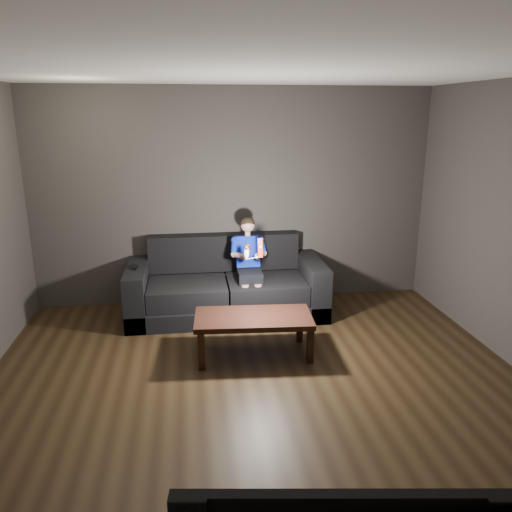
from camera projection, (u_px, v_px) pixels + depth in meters
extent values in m
plane|color=black|center=(263.00, 402.00, 4.26)|extent=(5.00, 5.00, 0.00)
cube|color=#3B3634|center=(234.00, 198.00, 6.27)|extent=(5.00, 0.04, 2.70)
cube|color=#3B3634|center=(387.00, 466.00, 1.51)|extent=(5.00, 0.04, 2.70)
cube|color=silver|center=(265.00, 65.00, 3.51)|extent=(5.00, 5.00, 0.02)
cube|color=black|center=(227.00, 306.00, 6.11)|extent=(2.35, 1.02, 0.20)
cube|color=black|center=(188.00, 293.00, 5.89)|extent=(0.92, 0.72, 0.25)
cube|color=black|center=(266.00, 289.00, 6.01)|extent=(0.92, 0.72, 0.25)
cube|color=black|center=(224.00, 252.00, 6.33)|extent=(1.88, 0.24, 0.46)
cube|color=black|center=(138.00, 293.00, 5.92)|extent=(0.24, 1.02, 0.64)
cube|color=black|center=(312.00, 285.00, 6.19)|extent=(0.24, 1.02, 0.64)
cube|color=black|center=(250.00, 276.00, 5.91)|extent=(0.28, 0.36, 0.13)
cube|color=#0F1DA3|center=(248.00, 251.00, 6.02)|extent=(0.28, 0.20, 0.39)
cube|color=yellow|center=(248.00, 248.00, 5.93)|extent=(0.09, 0.09, 0.09)
cube|color=#B90F2D|center=(248.00, 248.00, 5.93)|extent=(0.06, 0.06, 0.06)
cylinder|color=#DA9181|center=(248.00, 234.00, 5.96)|extent=(0.07, 0.07, 0.06)
sphere|color=#DA9181|center=(248.00, 225.00, 5.93)|extent=(0.17, 0.17, 0.17)
ellipsoid|color=black|center=(247.00, 223.00, 5.94)|extent=(0.18, 0.18, 0.15)
cylinder|color=#0F1DA3|center=(234.00, 247.00, 5.92)|extent=(0.08, 0.21, 0.18)
cylinder|color=#0F1DA3|center=(263.00, 246.00, 5.97)|extent=(0.08, 0.21, 0.18)
cylinder|color=#DA9181|center=(239.00, 254.00, 5.80)|extent=(0.13, 0.22, 0.10)
cylinder|color=#DA9181|center=(261.00, 253.00, 5.83)|extent=(0.13, 0.22, 0.10)
sphere|color=#DA9181|center=(245.00, 257.00, 5.72)|extent=(0.08, 0.08, 0.08)
sphere|color=#DA9181|center=(258.00, 256.00, 5.74)|extent=(0.08, 0.08, 0.08)
cylinder|color=#DA9181|center=(245.00, 298.00, 5.78)|extent=(0.08, 0.08, 0.32)
cylinder|color=#DA9181|center=(258.00, 297.00, 5.80)|extent=(0.08, 0.08, 0.32)
cube|color=red|center=(260.00, 248.00, 5.51)|extent=(0.06, 0.08, 0.22)
cube|color=#790100|center=(260.00, 243.00, 5.47)|extent=(0.03, 0.01, 0.03)
cylinder|color=white|center=(260.00, 250.00, 5.49)|extent=(0.02, 0.01, 0.02)
ellipsoid|color=white|center=(247.00, 253.00, 5.51)|extent=(0.08, 0.10, 0.15)
cylinder|color=black|center=(247.00, 249.00, 5.46)|extent=(0.03, 0.01, 0.03)
cube|color=black|center=(135.00, 267.00, 5.77)|extent=(0.04, 0.15, 0.03)
cube|color=black|center=(136.00, 265.00, 5.81)|extent=(0.02, 0.02, 0.00)
cube|color=black|center=(253.00, 318.00, 4.99)|extent=(1.20, 0.66, 0.05)
cube|color=black|center=(201.00, 352.00, 4.75)|extent=(0.06, 0.06, 0.37)
cube|color=black|center=(310.00, 345.00, 4.89)|extent=(0.06, 0.06, 0.37)
cube|color=black|center=(200.00, 331.00, 5.21)|extent=(0.06, 0.06, 0.37)
cube|color=black|center=(299.00, 325.00, 5.34)|extent=(0.06, 0.06, 0.37)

